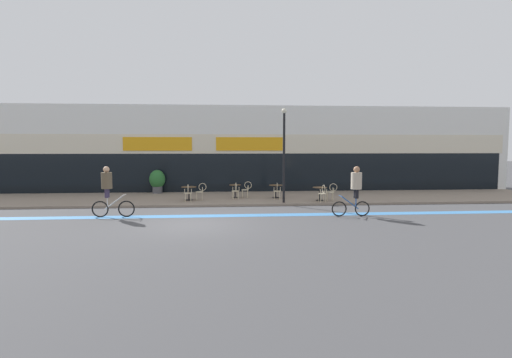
% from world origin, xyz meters
% --- Properties ---
extents(ground_plane, '(120.00, 120.00, 0.00)m').
position_xyz_m(ground_plane, '(0.00, 0.00, 0.00)').
color(ground_plane, '#424244').
extents(sidewalk_slab, '(40.00, 5.50, 0.12)m').
position_xyz_m(sidewalk_slab, '(0.00, 7.25, 0.06)').
color(sidewalk_slab, gray).
rests_on(sidewalk_slab, ground).
extents(storefront_facade, '(40.00, 4.06, 5.53)m').
position_xyz_m(storefront_facade, '(0.00, 11.96, 2.75)').
color(storefront_facade, silver).
rests_on(storefront_facade, ground).
extents(bike_lane_stripe, '(36.00, 0.70, 0.01)m').
position_xyz_m(bike_lane_stripe, '(0.00, 1.93, 0.00)').
color(bike_lane_stripe, '#3D7AB7').
rests_on(bike_lane_stripe, ground).
extents(bistro_table_0, '(0.79, 0.79, 0.72)m').
position_xyz_m(bistro_table_0, '(-0.64, 6.18, 0.64)').
color(bistro_table_0, black).
rests_on(bistro_table_0, sidewalk_slab).
extents(bistro_table_1, '(0.65, 0.65, 0.73)m').
position_xyz_m(bistro_table_1, '(1.84, 7.01, 0.63)').
color(bistro_table_1, black).
rests_on(bistro_table_1, sidewalk_slab).
extents(bistro_table_2, '(0.75, 0.75, 0.72)m').
position_xyz_m(bistro_table_2, '(4.09, 6.76, 0.64)').
color(bistro_table_2, black).
rests_on(bistro_table_2, sidewalk_slab).
extents(bistro_table_3, '(0.75, 0.75, 0.71)m').
position_xyz_m(bistro_table_3, '(6.26, 5.47, 0.63)').
color(bistro_table_3, black).
rests_on(bistro_table_3, sidewalk_slab).
extents(cafe_chair_0_near, '(0.45, 0.60, 0.90)m').
position_xyz_m(cafe_chair_0_near, '(-0.63, 5.55, 0.64)').
color(cafe_chair_0_near, beige).
rests_on(cafe_chair_0_near, sidewalk_slab).
extents(cafe_chair_0_side, '(0.59, 0.42, 0.90)m').
position_xyz_m(cafe_chair_0_side, '(-0.01, 6.18, 0.64)').
color(cafe_chair_0_side, beige).
rests_on(cafe_chair_0_side, sidewalk_slab).
extents(cafe_chair_1_near, '(0.45, 0.60, 0.90)m').
position_xyz_m(cafe_chair_1_near, '(1.85, 6.38, 0.64)').
color(cafe_chair_1_near, beige).
rests_on(cafe_chair_1_near, sidewalk_slab).
extents(cafe_chair_1_side, '(0.59, 0.44, 0.90)m').
position_xyz_m(cafe_chair_1_side, '(2.47, 7.00, 0.64)').
color(cafe_chair_1_side, beige).
rests_on(cafe_chair_1_side, sidewalk_slab).
extents(cafe_chair_2_near, '(0.44, 0.59, 0.90)m').
position_xyz_m(cafe_chair_2_near, '(4.08, 6.14, 0.64)').
color(cafe_chair_2_near, beige).
rests_on(cafe_chair_2_near, sidewalk_slab).
extents(cafe_chair_3_near, '(0.44, 0.60, 0.90)m').
position_xyz_m(cafe_chair_3_near, '(6.27, 4.85, 0.64)').
color(cafe_chair_3_near, beige).
rests_on(cafe_chair_3_near, sidewalk_slab).
extents(cafe_chair_3_side, '(0.60, 0.45, 0.90)m').
position_xyz_m(cafe_chair_3_side, '(6.88, 5.46, 0.64)').
color(cafe_chair_3_side, beige).
rests_on(cafe_chair_3_side, sidewalk_slab).
extents(planter_pot, '(0.94, 0.94, 1.42)m').
position_xyz_m(planter_pot, '(-2.83, 9.52, 0.89)').
color(planter_pot, '#4C4C51').
rests_on(planter_pot, sidewalk_slab).
extents(lamp_post, '(0.26, 0.26, 4.75)m').
position_xyz_m(lamp_post, '(4.25, 4.89, 2.89)').
color(lamp_post, black).
rests_on(lamp_post, sidewalk_slab).
extents(cyclist_0, '(1.77, 0.48, 2.14)m').
position_xyz_m(cyclist_0, '(-3.60, 1.97, 1.24)').
color(cyclist_0, black).
rests_on(cyclist_0, ground).
extents(cyclist_1, '(1.65, 0.49, 2.14)m').
position_xyz_m(cyclist_1, '(6.79, 1.37, 1.28)').
color(cyclist_1, black).
rests_on(cyclist_1, ground).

